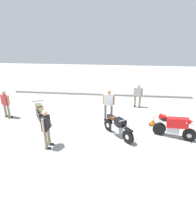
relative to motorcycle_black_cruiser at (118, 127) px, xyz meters
The scene contains 10 objects.
ground_plane 2.56m from the motorcycle_black_cruiser, 128.11° to the left, with size 40.00×40.00×0.00m, color #9E9E99.
curb_edge 6.77m from the motorcycle_black_cruiser, 103.26° to the left, with size 14.00×0.30×0.15m, color gray.
motorcycle_black_cruiser is the anchor object (origin of this frame).
motorcycle_olive_vintage 4.49m from the motorcycle_black_cruiser, 163.87° to the left, with size 1.23×1.70×1.07m.
motorcycle_red_sportbike 2.65m from the motorcycle_black_cruiser, ahead, with size 1.89×0.96×1.14m.
person_in_gray_shirt 4.33m from the motorcycle_black_cruiser, 74.12° to the left, with size 0.63×0.39×1.59m.
person_in_red_shirt 6.62m from the motorcycle_black_cruiser, 166.72° to the left, with size 0.61×0.45×1.63m.
person_in_white_shirt 2.08m from the motorcycle_black_cruiser, 106.72° to the left, with size 0.68×0.33×1.78m.
person_in_black_shirt 3.29m from the motorcycle_black_cruiser, 156.46° to the right, with size 0.31×0.66×1.72m.
traffic_cone 2.39m from the motorcycle_black_cruiser, 39.02° to the left, with size 0.36×0.36×0.53m.
Camera 1 is at (1.59, -10.43, 4.67)m, focal length 31.81 mm.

